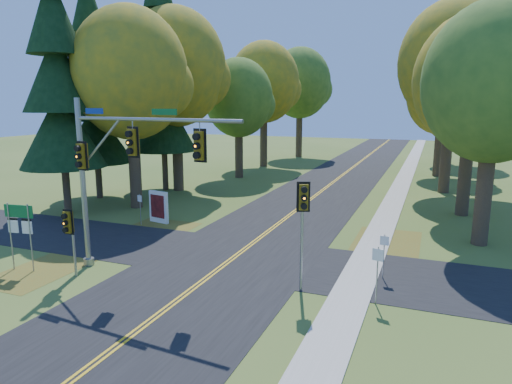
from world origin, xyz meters
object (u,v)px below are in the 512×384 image
at_px(east_signal_pole, 303,209).
at_px(info_kiosk, 159,207).
at_px(traffic_mast, 116,163).
at_px(route_sign_cluster, 20,223).

distance_m(east_signal_pole, info_kiosk, 13.82).
xyz_separation_m(east_signal_pole, info_kiosk, (-11.52, 7.23, -2.46)).
bearing_deg(info_kiosk, traffic_mast, -56.12).
bearing_deg(east_signal_pole, traffic_mast, 163.25).
relative_size(route_sign_cluster, info_kiosk, 1.55).
distance_m(traffic_mast, info_kiosk, 9.63).
xyz_separation_m(east_signal_pole, route_sign_cluster, (-12.57, -2.26, -1.25)).
bearing_deg(info_kiosk, route_sign_cluster, -84.99).
bearing_deg(route_sign_cluster, info_kiosk, 75.75).
relative_size(traffic_mast, route_sign_cluster, 2.72).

